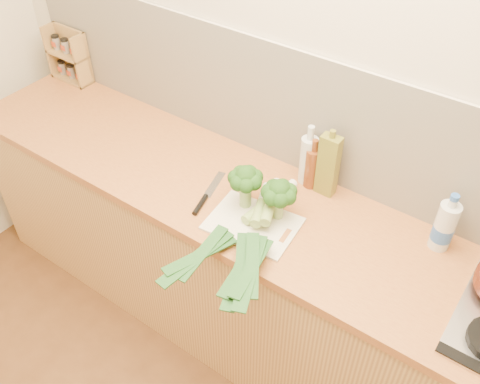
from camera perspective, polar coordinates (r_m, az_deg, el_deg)
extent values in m
plane|color=beige|center=(2.09, 9.03, 10.55)|extent=(3.50, 0.00, 3.50)
cube|color=silver|center=(2.15, 8.53, 7.49)|extent=(3.20, 0.02, 0.54)
cube|color=tan|center=(2.47, 3.51, -9.99)|extent=(3.20, 0.60, 0.86)
cube|color=#B57335|center=(2.14, 4.00, -2.50)|extent=(3.20, 0.62, 0.04)
cube|color=white|center=(2.06, 1.38, -3.40)|extent=(0.36, 0.28, 0.01)
cylinder|color=#93B368|center=(2.10, 0.58, -0.38)|extent=(0.05, 0.05, 0.10)
sphere|color=#18380F|center=(2.03, 0.60, 1.72)|extent=(0.08, 0.08, 0.08)
sphere|color=#18380F|center=(2.03, 1.49, 1.01)|extent=(0.06, 0.06, 0.06)
sphere|color=#18380F|center=(2.05, 1.63, 1.62)|extent=(0.06, 0.06, 0.06)
sphere|color=#18380F|center=(2.07, 1.00, 2.06)|extent=(0.06, 0.06, 0.06)
sphere|color=#18380F|center=(2.07, 0.07, 2.03)|extent=(0.06, 0.06, 0.06)
sphere|color=#18380F|center=(2.05, -0.47, 1.54)|extent=(0.06, 0.06, 0.06)
sphere|color=#18380F|center=(2.02, -0.22, 0.95)|extent=(0.06, 0.06, 0.06)
sphere|color=#18380F|center=(2.01, 0.66, 0.71)|extent=(0.06, 0.06, 0.06)
cylinder|color=#93B368|center=(2.06, 4.09, -1.77)|extent=(0.04, 0.04, 0.08)
sphere|color=#18380F|center=(2.00, 4.22, 0.19)|extent=(0.09, 0.09, 0.09)
sphere|color=#18380F|center=(1.99, 5.15, -0.55)|extent=(0.06, 0.06, 0.06)
sphere|color=#18380F|center=(2.02, 5.25, 0.09)|extent=(0.06, 0.06, 0.06)
sphere|color=#18380F|center=(2.03, 4.57, 0.57)|extent=(0.06, 0.06, 0.06)
sphere|color=#18380F|center=(2.03, 3.62, 0.54)|extent=(0.06, 0.06, 0.06)
sphere|color=#18380F|center=(2.01, 3.09, 0.01)|extent=(0.06, 0.06, 0.06)
sphere|color=#18380F|center=(1.98, 3.40, -0.61)|extent=(0.06, 0.06, 0.06)
sphere|color=#18380F|center=(1.98, 4.33, -0.87)|extent=(0.06, 0.06, 0.06)
cylinder|color=white|center=(2.16, 4.64, 0.09)|extent=(0.06, 0.14, 0.04)
cylinder|color=#8AA954|center=(2.08, 2.08, -1.88)|extent=(0.06, 0.17, 0.04)
cube|color=#1A4A1D|center=(1.92, -4.24, -6.70)|extent=(0.13, 0.30, 0.02)
cube|color=#1A4A1D|center=(1.91, -4.68, -6.98)|extent=(0.09, 0.34, 0.01)
cube|color=#1A4A1D|center=(1.92, -4.03, -6.46)|extent=(0.06, 0.28, 0.02)
cylinder|color=white|center=(2.12, 2.68, -0.23)|extent=(0.07, 0.11, 0.04)
cylinder|color=#8AA954|center=(2.04, 2.02, -2.24)|extent=(0.09, 0.13, 0.04)
cube|color=#1A4A1D|center=(1.85, 0.13, -8.03)|extent=(0.10, 0.30, 0.02)
cube|color=#1A4A1D|center=(1.84, -0.02, -8.45)|extent=(0.17, 0.34, 0.01)
cube|color=#1A4A1D|center=(1.86, 0.20, -7.72)|extent=(0.19, 0.26, 0.02)
cylinder|color=white|center=(2.11, 3.69, 0.16)|extent=(0.08, 0.12, 0.04)
cylinder|color=#8AA954|center=(2.02, 3.05, -2.00)|extent=(0.09, 0.14, 0.04)
cube|color=#1A4A1D|center=(1.83, 1.25, -8.04)|extent=(0.10, 0.30, 0.02)
cube|color=#1A4A1D|center=(1.82, 1.11, -8.46)|extent=(0.17, 0.33, 0.01)
cube|color=#1A4A1D|center=(1.83, 1.32, -7.72)|extent=(0.19, 0.26, 0.02)
cube|color=silver|center=(2.24, -2.75, 0.80)|extent=(0.07, 0.17, 0.00)
cylinder|color=black|center=(2.14, -4.26, -1.35)|extent=(0.05, 0.12, 0.02)
cube|color=tan|center=(3.03, -17.35, 13.99)|extent=(0.24, 0.01, 0.28)
cube|color=tan|center=(3.08, -17.37, 11.48)|extent=(0.24, 0.09, 0.01)
cube|color=tan|center=(3.01, -17.93, 13.84)|extent=(0.24, 0.09, 0.01)
cube|color=tan|center=(3.10, -19.27, 14.13)|extent=(0.01, 0.09, 0.28)
cube|color=tan|center=(2.93, -16.46, 13.20)|extent=(0.01, 0.09, 0.28)
cylinder|color=gray|center=(3.11, -18.39, 12.44)|extent=(0.04, 0.04, 0.07)
cylinder|color=gray|center=(3.06, -17.52, 12.13)|extent=(0.04, 0.04, 0.07)
cylinder|color=gray|center=(3.01, -16.63, 11.80)|extent=(0.04, 0.04, 0.07)
cylinder|color=gray|center=(3.04, -18.99, 14.79)|extent=(0.04, 0.04, 0.07)
cylinder|color=gray|center=(2.99, -18.10, 14.52)|extent=(0.04, 0.04, 0.07)
cylinder|color=gray|center=(2.94, -17.19, 14.23)|extent=(0.04, 0.04, 0.07)
cube|color=olive|center=(2.14, 9.38, 2.81)|extent=(0.08, 0.05, 0.28)
cylinder|color=olive|center=(2.05, 9.85, 6.12)|extent=(0.02, 0.02, 0.03)
cylinder|color=silver|center=(2.21, 7.26, 3.38)|extent=(0.07, 0.07, 0.21)
cylinder|color=silver|center=(2.13, 7.57, 6.27)|extent=(0.03, 0.03, 0.06)
cylinder|color=brown|center=(2.20, 7.72, 2.55)|extent=(0.06, 0.06, 0.18)
cylinder|color=brown|center=(2.13, 8.00, 4.94)|extent=(0.03, 0.03, 0.05)
cylinder|color=silver|center=(2.05, 20.97, -3.44)|extent=(0.08, 0.08, 0.20)
cylinder|color=silver|center=(1.98, 21.77, -1.09)|extent=(0.03, 0.03, 0.03)
cylinder|color=#3160B8|center=(2.07, 20.77, -4.03)|extent=(0.08, 0.08, 0.06)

